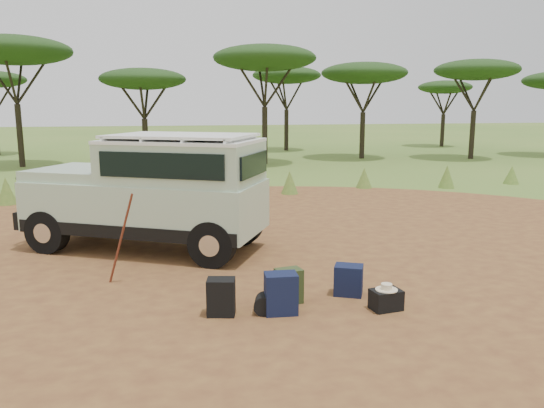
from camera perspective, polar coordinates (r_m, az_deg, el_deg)
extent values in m
plane|color=#52792B|center=(9.70, -3.42, -7.63)|extent=(140.00, 140.00, 0.00)
cylinder|color=brown|center=(9.70, -3.42, -7.61)|extent=(23.00, 23.00, 0.01)
cone|color=#52792B|center=(18.21, -26.67, 1.26)|extent=(0.60, 0.60, 0.85)
cone|color=#52792B|center=(18.58, -16.99, 1.87)|extent=(0.60, 0.60, 0.70)
cone|color=#52792B|center=(18.15, -7.63, 2.36)|extent=(0.60, 0.60, 0.90)
cone|color=#52792B|center=(18.24, 1.92, 2.33)|extent=(0.60, 0.60, 0.80)
cone|color=#52792B|center=(19.82, 9.88, 2.78)|extent=(0.60, 0.60, 0.75)
cone|color=#52792B|center=(20.60, 18.29, 2.83)|extent=(0.60, 0.60, 0.85)
cone|color=#52792B|center=(22.58, 24.37, 2.87)|extent=(0.60, 0.60, 0.70)
cylinder|color=#2C2318|center=(28.92, -25.48, 6.65)|extent=(0.28, 0.28, 3.06)
ellipsoid|color=#153312|center=(29.00, -26.14, 14.63)|extent=(5.50, 5.50, 1.38)
cylinder|color=#2C2318|center=(27.38, -13.44, 6.46)|extent=(0.28, 0.28, 2.34)
ellipsoid|color=#153312|center=(27.35, -13.72, 12.94)|extent=(4.20, 4.20, 1.05)
cylinder|color=#2C2318|center=(27.48, -0.78, 7.37)|extent=(0.28, 0.28, 2.93)
ellipsoid|color=#153312|center=(27.53, -0.80, 15.44)|extent=(5.20, 5.20, 1.30)
cylinder|color=#2C2318|center=(30.83, 9.68, 7.29)|extent=(0.28, 0.28, 2.61)
ellipsoid|color=#153312|center=(30.83, 9.89, 13.70)|extent=(4.80, 4.80, 1.20)
cylinder|color=#2C2318|center=(32.23, 20.73, 6.98)|extent=(0.28, 0.28, 2.70)
ellipsoid|color=#153312|center=(32.24, 21.15, 13.31)|extent=(4.60, 4.60, 1.15)
cylinder|color=#2C2318|center=(35.64, 1.55, 7.95)|extent=(0.28, 0.28, 2.70)
ellipsoid|color=#153312|center=(35.65, 1.58, 13.69)|extent=(4.50, 4.50, 1.12)
cylinder|color=#2C2318|center=(41.06, 17.86, 7.55)|extent=(0.28, 0.28, 2.34)
ellipsoid|color=#153312|center=(41.04, 18.11, 11.86)|extent=(3.80, 3.80, 0.95)
cube|color=#ACC6A9|center=(11.50, -13.36, -0.04)|extent=(5.22, 4.01, 1.02)
cube|color=black|center=(11.58, -13.28, -1.90)|extent=(5.15, 4.00, 0.26)
cube|color=#ACC6A9|center=(10.98, -9.59, 4.43)|extent=(3.55, 3.09, 0.81)
cube|color=white|center=(10.94, -9.66, 6.70)|extent=(3.57, 3.12, 0.06)
cube|color=white|center=(10.93, -9.68, 7.27)|extent=(3.30, 2.91, 0.05)
cube|color=#ACC6A9|center=(12.22, -19.79, 3.18)|extent=(2.45, 2.49, 0.22)
cube|color=black|center=(11.68, -16.21, 4.73)|extent=(0.92, 1.53, 0.57)
cube|color=black|center=(10.11, -11.95, 4.06)|extent=(2.28, 1.22, 0.48)
cube|color=black|center=(11.86, -7.60, 5.14)|extent=(2.28, 1.22, 0.48)
cube|color=black|center=(10.42, -1.97, 4.25)|extent=(0.79, 1.44, 0.44)
cube|color=black|center=(12.94, -22.99, -0.86)|extent=(1.04, 1.80, 0.37)
cylinder|color=black|center=(12.89, -23.72, 2.93)|extent=(0.71, 1.27, 0.08)
cylinder|color=black|center=(12.97, -23.53, 0.43)|extent=(0.71, 1.27, 0.08)
cylinder|color=silver|center=(12.70, -24.58, 1.77)|extent=(0.18, 0.24, 0.24)
cylinder|color=silver|center=(13.16, -22.90, 2.18)|extent=(0.18, 0.24, 0.24)
cube|color=white|center=(12.97, -23.33, -0.28)|extent=(0.25, 0.42, 0.13)
cylinder|color=black|center=(12.45, -13.57, 4.64)|extent=(0.12, 0.12, 0.89)
cylinder|color=black|center=(11.91, -23.03, -2.76)|extent=(0.94, 0.69, 0.90)
cylinder|color=black|center=(13.27, -18.40, -1.14)|extent=(0.94, 0.69, 0.90)
cylinder|color=black|center=(10.07, -6.46, -4.30)|extent=(0.94, 0.69, 0.90)
cylinder|color=black|center=(11.65, -3.26, -2.20)|extent=(0.94, 0.69, 0.90)
cylinder|color=maroon|center=(9.37, -15.94, -3.63)|extent=(0.51, 0.27, 1.59)
cube|color=black|center=(7.88, -5.50, -9.94)|extent=(0.46, 0.37, 0.55)
cube|color=#131D3C|center=(7.89, 0.97, -9.62)|extent=(0.49, 0.37, 0.62)
cube|color=#384921|center=(8.31, 1.81, -8.81)|extent=(0.44, 0.35, 0.54)
cube|color=#131D3C|center=(8.72, 8.23, -8.12)|extent=(0.54, 0.49, 0.50)
cube|color=black|center=(8.25, 12.16, -10.05)|extent=(0.48, 0.37, 0.31)
cylinder|color=black|center=(7.94, -0.82, -10.71)|extent=(0.36, 0.36, 0.30)
cylinder|color=beige|center=(8.20, 12.21, -8.98)|extent=(0.33, 0.33, 0.01)
cylinder|color=beige|center=(8.18, 12.22, -8.66)|extent=(0.17, 0.17, 0.08)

